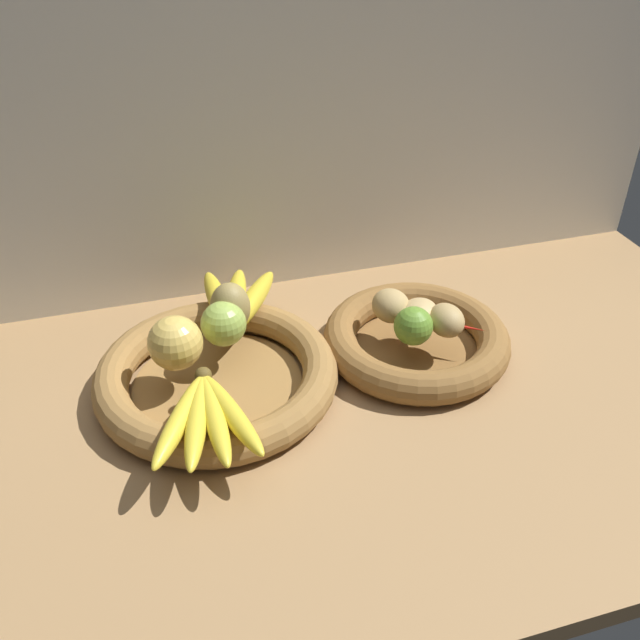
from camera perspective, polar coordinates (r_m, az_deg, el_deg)
ground_plane at (r=104.59cm, az=1.15°, el=-5.27°), size 140.00×90.00×3.00cm
back_wall at (r=115.60cm, az=-3.26°, el=15.37°), size 140.00×3.00×55.00cm
fruit_bowl_left at (r=101.01cm, az=-8.53°, el=-4.56°), size 35.17×35.17×5.12cm
fruit_bowl_right at (r=107.84cm, az=7.96°, el=-1.62°), size 28.85×28.85×5.12cm
apple_golden_left at (r=97.15cm, az=-11.88°, el=-1.87°), size 7.71×7.71×7.71cm
apple_green_back at (r=100.68cm, az=-7.99°, el=-0.31°), size 6.69×6.69×6.69cm
pear_brown at (r=103.06cm, az=-7.43°, el=1.05°), size 6.32×6.43×7.87cm
banana_bunch_front at (r=88.55cm, az=-9.43°, el=-7.87°), size 15.09×18.77×2.64cm
banana_bunch_back at (r=108.54cm, az=-7.03°, el=1.49°), size 13.13×19.47×3.11cm
potato_large at (r=105.08cm, az=8.17°, el=0.50°), size 8.91×8.87×4.18cm
potato_oblong at (r=105.69cm, az=5.89°, el=1.18°), size 6.72×7.27×5.00cm
potato_small at (r=103.84cm, az=10.41°, el=-0.02°), size 5.60×6.62×4.76cm
lime_near at (r=100.96cm, az=7.73°, el=-0.49°), size 5.77×5.77×5.77cm
chili_pepper at (r=105.44cm, az=9.55°, el=-0.16°), size 13.52×10.23×2.24cm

